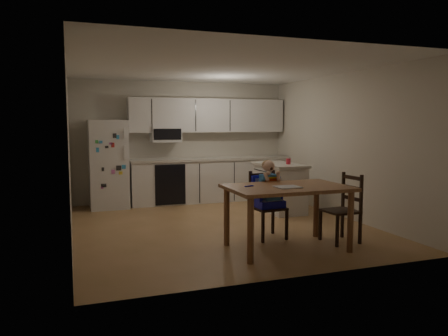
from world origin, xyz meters
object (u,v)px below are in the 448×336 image
kitchen_island (279,187)px  chair_booster (267,191)px  dining_table (287,195)px  chair_side (346,203)px  refrigerator (108,164)px  red_cup (288,161)px

kitchen_island → chair_booster: (-1.03, -1.66, 0.23)m
dining_table → kitchen_island: bearing=65.6°
dining_table → chair_side: size_ratio=1.64×
refrigerator → chair_booster: size_ratio=1.51×
kitchen_island → chair_side: 2.22m
kitchen_island → dining_table: 2.51m
red_cup → chair_booster: size_ratio=0.09×
red_cup → dining_table: (-1.11, -2.09, -0.23)m
refrigerator → dining_table: size_ratio=1.09×
dining_table → chair_booster: chair_booster is taller
chair_booster → chair_side: bearing=-35.2°
kitchen_island → chair_side: size_ratio=1.28×
refrigerator → chair_booster: bearing=-57.3°
red_cup → chair_side: red_cup is taller
dining_table → chair_side: 0.96m
kitchen_island → dining_table: size_ratio=0.78×
kitchen_island → red_cup: (0.08, -0.18, 0.50)m
refrigerator → red_cup: size_ratio=16.46×
dining_table → red_cup: bearing=62.0°
kitchen_island → refrigerator: bearing=155.0°
dining_table → chair_side: (0.94, 0.06, -0.18)m
kitchen_island → chair_booster: size_ratio=1.08×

